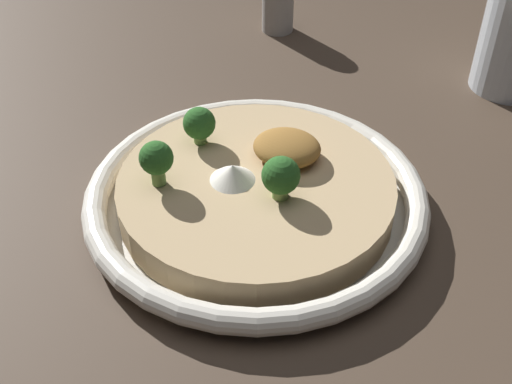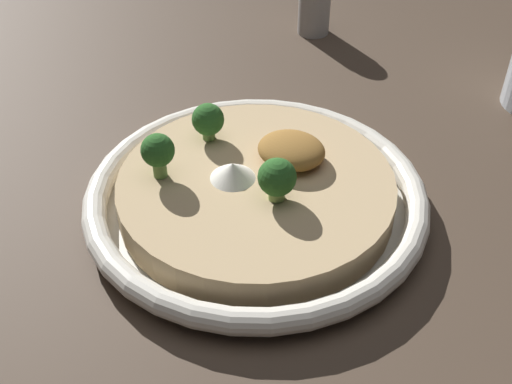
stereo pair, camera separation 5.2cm
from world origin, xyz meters
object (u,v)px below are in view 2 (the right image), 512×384
at_px(broccoli_right, 277,178).
at_px(broccoli_left, 208,120).
at_px(broccoli_front_left, 158,152).
at_px(risotto_bowl, 256,196).

relative_size(broccoli_right, broccoli_left, 1.07).
height_order(broccoli_right, broccoli_left, broccoli_right).
bearing_deg(broccoli_front_left, broccoli_left, 85.01).
height_order(risotto_bowl, broccoli_left, broccoli_left).
bearing_deg(risotto_bowl, broccoli_left, 155.30).
xyz_separation_m(risotto_bowl, broccoli_front_left, (-0.07, -0.03, 0.04)).
relative_size(risotto_bowl, broccoli_left, 8.40).
distance_m(risotto_bowl, broccoli_left, 0.08).
xyz_separation_m(broccoli_right, broccoli_left, (-0.09, 0.04, -0.00)).
bearing_deg(broccoli_front_left, broccoli_right, 12.61).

